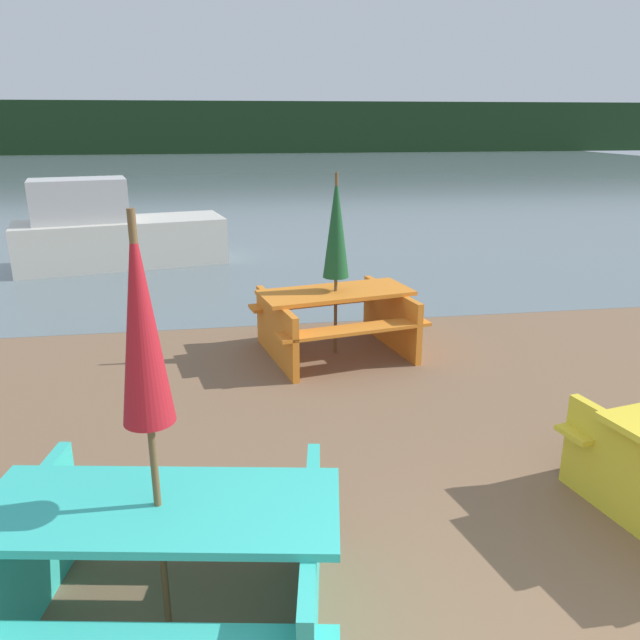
# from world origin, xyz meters

# --- Properties ---
(water) EXTENTS (60.00, 50.00, 0.00)m
(water) POSITION_xyz_m (0.00, 31.48, -0.00)
(water) COLOR slate
(water) RESTS_ON ground_plane
(far_treeline) EXTENTS (80.00, 1.60, 4.00)m
(far_treeline) POSITION_xyz_m (0.00, 51.48, 2.00)
(far_treeline) COLOR #193319
(far_treeline) RESTS_ON water
(picnic_table_teal) EXTENTS (1.98, 1.66, 0.76)m
(picnic_table_teal) POSITION_xyz_m (-1.71, 1.49, 0.46)
(picnic_table_teal) COLOR #33B7A8
(picnic_table_teal) RESTS_ON ground_plane
(picnic_table_orange) EXTENTS (1.91, 1.68, 0.73)m
(picnic_table_orange) POSITION_xyz_m (-0.12, 5.37, 0.45)
(picnic_table_orange) COLOR orange
(picnic_table_orange) RESTS_ON ground_plane
(umbrella_crimson) EXTENTS (0.24, 0.24, 2.19)m
(umbrella_crimson) POSITION_xyz_m (-1.71, 1.49, 1.67)
(umbrella_crimson) COLOR brown
(umbrella_crimson) RESTS_ON ground_plane
(umbrella_darkgreen) EXTENTS (0.29, 0.29, 2.02)m
(umbrella_darkgreen) POSITION_xyz_m (-0.12, 5.37, 1.44)
(umbrella_darkgreen) COLOR brown
(umbrella_darkgreen) RESTS_ON ground_plane
(boat) EXTENTS (3.83, 2.04, 1.57)m
(boat) POSITION_xyz_m (-3.28, 10.47, 0.58)
(boat) COLOR beige
(boat) RESTS_ON water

